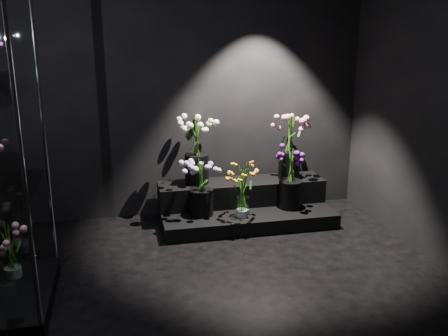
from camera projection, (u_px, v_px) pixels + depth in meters
name	position (u px, v px, depth m)	size (l,w,h in m)	color
floor	(225.00, 300.00, 3.93)	(4.00, 4.00, 0.00)	black
wall_back	(185.00, 91.00, 5.42)	(4.00, 4.00, 0.00)	black
wall_front	(354.00, 237.00, 1.67)	(4.00, 4.00, 0.00)	black
display_riser	(244.00, 204.00, 5.53)	(1.86, 0.83, 0.41)	black
bouquet_orange_bells	(243.00, 190.00, 5.15)	(0.31, 0.31, 0.56)	white
bouquet_lilac	(201.00, 183.00, 5.18)	(0.40, 0.40, 0.61)	black
bouquet_purple	(291.00, 176.00, 5.39)	(0.35, 0.35, 0.66)	black
bouquet_cream_roses	(196.00, 145.00, 5.37)	(0.43, 0.43, 0.74)	black
bouquet_pink_roses	(290.00, 142.00, 5.55)	(0.42, 0.42, 0.72)	black
bouquet_case_base_pink	(10.00, 250.00, 4.00)	(0.36, 0.36, 0.45)	white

